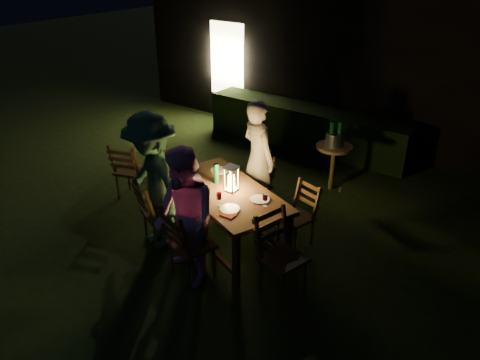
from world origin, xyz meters
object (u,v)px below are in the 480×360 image
Objects in this scene: lantern at (231,180)px; bottle_bucket_b at (339,136)px; chair_end at (281,269)px; dining_table at (226,195)px; chair_near_right at (191,256)px; chair_far_left at (255,195)px; bottle_table at (216,173)px; bottle_bucket_a at (331,136)px; person_opp_right at (185,219)px; person_opp_left at (153,182)px; ice_bucket at (335,139)px; side_table at (334,151)px; chair_near_left at (160,223)px; chair_far_right at (297,225)px; person_house_side at (258,158)px; chair_spare at (132,180)px.

bottle_bucket_b is (0.47, 2.23, -0.01)m from lantern.
dining_table is at bearing -96.56° from chair_end.
dining_table is 1.29m from chair_end.
chair_near_right is (0.14, -0.88, -0.39)m from dining_table.
chair_far_left is 3.35× the size of bottle_table.
bottle_bucket_b is at bearing 70.60° from bottle_table.
bottle_bucket_a is (0.66, 2.09, 0.01)m from bottle_table.
bottle_bucket_a reaches higher than dining_table.
person_opp_right is 0.92× the size of person_opp_left.
chair_end reaches higher than dining_table.
bottle_bucket_b is (0.10, 0.08, 0.00)m from bottle_bucket_a.
ice_bucket is at bearing 79.25° from lantern.
chair_near_right is at bearing -96.31° from side_table.
person_opp_left is (-1.86, -0.14, 0.62)m from chair_end.
bottle_bucket_b is (0.76, 2.17, 0.01)m from bottle_table.
chair_far_left is 1.20× the size of side_table.
chair_end is 0.60× the size of person_opp_right.
chair_near_left is 1.06m from person_opp_right.
dining_table reaches higher than side_table.
side_table is (0.36, 3.15, -0.17)m from person_opp_right.
chair_near_right is 1.17× the size of chair_far_right.
bottle_bucket_b reaches higher than dining_table.
bottle_bucket_a is at bearing -61.51° from chair_far_right.
lantern is (0.18, -0.90, 0.07)m from person_house_side.
person_opp_left is at bearing -113.64° from bottle_bucket_b.
dining_table is at bearing 61.90° from chair_near_left.
bottle_bucket_b is (0.39, 3.14, 0.62)m from chair_near_right.
ice_bucket is at bearing -151.01° from chair_end.
chair_far_right is 0.87× the size of chair_end.
lantern is 0.45× the size of side_table.
bottle_bucket_a reaches higher than chair_spare.
bottle_bucket_b is at bearing -102.11° from chair_far_left.
person_opp_left is (-1.51, -1.11, 0.66)m from chair_far_right.
chair_far_left is (-0.28, 1.77, -0.03)m from chair_near_right.
chair_far_right reaches higher than dining_table.
chair_far_left is (0.56, 1.43, -0.02)m from chair_near_left.
person_opp_left is 5.33× the size of lantern.
bottle_bucket_b is (0.53, 2.26, 0.23)m from dining_table.
person_house_side is 0.85m from bottle_table.
chair_near_right is 1.91m from person_house_side.
bottle_bucket_a reaches higher than ice_bucket.
person_house_side is (1.86, 0.81, 0.57)m from chair_spare.
chair_end is 3.22× the size of bottle_bucket_a.
ice_bucket reaches higher than chair_near_left.
chair_near_left is at bearing -126.13° from bottle_table.
chair_far_right is 2.81× the size of bottle_bucket_a.
chair_spare is at bearing 171.21° from chair_near_right.
chair_near_left is 0.95× the size of chair_near_right.
chair_far_left is 1.02m from bottle_table.
bottle_bucket_b is (0.05, 0.04, 0.25)m from side_table.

